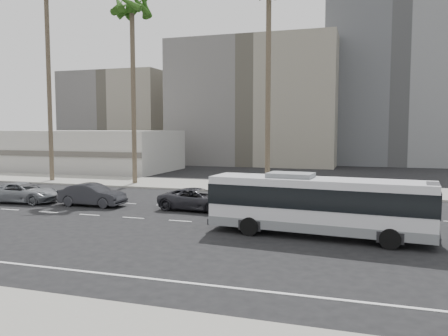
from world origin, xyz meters
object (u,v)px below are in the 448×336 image
at_px(car_c, 23,192).
at_px(city_bus, 318,204).
at_px(car_b, 92,195).
at_px(car_a, 198,199).
at_px(palm_mid, 132,12).

bearing_deg(car_c, city_bus, -106.43).
relative_size(city_bus, car_b, 2.36).
height_order(car_a, car_c, car_c).
bearing_deg(car_c, car_a, -91.69).
relative_size(car_b, palm_mid, 0.26).
height_order(car_c, palm_mid, palm_mid).
height_order(city_bus, palm_mid, palm_mid).
distance_m(city_bus, car_b, 16.19).
relative_size(city_bus, car_c, 2.11).
bearing_deg(car_b, car_a, -85.06).
relative_size(city_bus, car_a, 2.14).
xyz_separation_m(city_bus, car_b, (-15.60, 4.25, -0.85)).
xyz_separation_m(car_a, car_c, (-12.96, -0.92, 0.01)).
bearing_deg(palm_mid, car_b, -75.22).
bearing_deg(car_c, palm_mid, -17.81).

